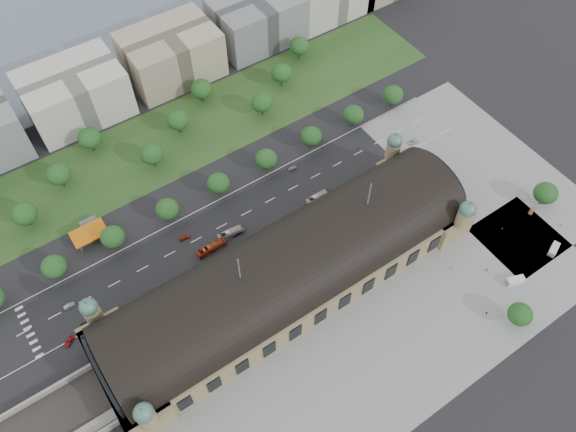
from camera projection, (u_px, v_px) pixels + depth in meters
ground at (289, 284)px, 216.76m from camera, size 900.00×900.00×0.00m
station at (289, 271)px, 208.35m from camera, size 150.00×48.40×44.30m
plaza_south at (382, 361)px, 199.04m from camera, size 190.00×48.00×0.12m
plaza_east at (480, 169)px, 250.00m from camera, size 56.00×100.00×0.12m
road_slab at (196, 240)px, 228.39m from camera, size 260.00×26.00×0.10m
grass_belt at (148, 151)px, 256.19m from camera, size 300.00×45.00×0.10m
petrol_station at (89, 229)px, 228.02m from camera, size 14.00×13.00×5.05m
office_3 at (75, 94)px, 260.57m from camera, size 45.00×32.00×24.00m
office_4 at (171, 54)px, 276.70m from camera, size 45.00×32.00×24.00m
office_5 at (257, 19)px, 292.84m from camera, size 45.00×32.00×24.00m
tree_row_2 at (54, 267)px, 212.68m from camera, size 9.60×9.60×11.52m
tree_row_3 at (113, 237)px, 220.42m from camera, size 9.60×9.60×11.52m
tree_row_4 at (167, 209)px, 228.17m from camera, size 9.60×9.60×11.52m
tree_row_5 at (218, 183)px, 235.91m from camera, size 9.60×9.60×11.52m
tree_row_6 at (266, 159)px, 243.66m from camera, size 9.60×9.60×11.52m
tree_row_7 at (311, 136)px, 251.40m from camera, size 9.60×9.60×11.52m
tree_row_8 at (353, 115)px, 259.15m from camera, size 9.60×9.60×11.52m
tree_row_9 at (393, 94)px, 266.89m from camera, size 9.60×9.60×11.52m
tree_belt_3 at (24, 213)px, 226.12m from camera, size 10.40×10.40×12.48m
tree_belt_4 at (58, 174)px, 237.97m from camera, size 10.40×10.40×12.48m
tree_belt_5 at (89, 138)px, 249.81m from camera, size 10.40×10.40×12.48m
tree_belt_6 at (152, 154)px, 244.52m from camera, size 10.40×10.40×12.48m
tree_belt_7 at (178, 120)px, 256.36m from camera, size 10.40×10.40×12.48m
tree_belt_8 at (202, 89)px, 268.21m from camera, size 10.40×10.40×12.48m
tree_belt_9 at (262, 102)px, 262.92m from camera, size 10.40×10.40×12.48m
tree_belt_10 at (281, 73)px, 274.76m from camera, size 10.40×10.40×12.48m
tree_belt_11 at (299, 46)px, 286.60m from camera, size 10.40×10.40×12.48m
tree_plaza_ne at (546, 193)px, 232.85m from camera, size 10.00×10.00×11.69m
tree_plaza_s at (520, 314)px, 201.99m from camera, size 9.00×9.00×10.64m
traffic_car_1 at (69, 306)px, 210.69m from camera, size 4.26×1.64×1.39m
traffic_car_2 at (87, 325)px, 206.12m from camera, size 6.21×3.49×1.64m
traffic_car_3 at (185, 237)px, 228.25m from camera, size 5.06×2.48×1.42m
traffic_car_4 at (237, 233)px, 229.31m from camera, size 4.35×1.83×1.47m
traffic_car_5 at (293, 168)px, 249.45m from camera, size 4.12×1.79×1.32m
traffic_car_6 at (412, 142)px, 258.47m from camera, size 4.97×2.39×1.37m
parked_car_0 at (84, 334)px, 204.09m from camera, size 4.13×3.62×1.35m
parked_car_1 at (69, 341)px, 202.56m from camera, size 4.98×4.35×1.28m
parked_car_2 at (131, 317)px, 207.86m from camera, size 5.67×4.30×1.53m
parked_car_3 at (176, 288)px, 215.04m from camera, size 4.28×3.46×1.37m
parked_car_4 at (148, 308)px, 210.20m from camera, size 4.11×2.69×1.28m
parked_car_5 at (157, 292)px, 213.88m from camera, size 5.82×4.62×1.47m
parked_car_6 at (195, 271)px, 219.23m from camera, size 5.08×4.44×1.41m
bus_west at (211, 248)px, 224.13m from camera, size 12.62×3.09×3.51m
bus_mid at (231, 233)px, 228.48m from camera, size 11.78×3.74×3.23m
bus_east at (318, 197)px, 239.01m from camera, size 11.11×2.65×3.09m
van_east at (553, 250)px, 224.05m from camera, size 6.98×4.83×2.81m
van_south at (514, 281)px, 215.91m from camera, size 7.35×4.87×2.96m
advertising_column at (532, 211)px, 234.40m from camera, size 1.95×1.95×3.70m
pedestrian_0 at (451, 268)px, 219.91m from camera, size 0.82×0.51×1.62m
pedestrian_1 at (487, 270)px, 219.21m from camera, size 0.83×0.77×1.90m
pedestrian_2 at (502, 228)px, 230.66m from camera, size 0.86×0.92×1.65m
pedestrian_4 at (486, 313)px, 208.76m from camera, size 0.95×1.13×1.62m
pedestrian_5 at (561, 226)px, 231.50m from camera, size 0.46×0.78×1.56m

